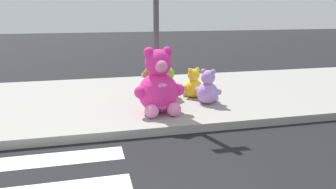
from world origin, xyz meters
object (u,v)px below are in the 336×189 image
(plush_lime, at_px, (167,85))
(plush_yellow, at_px, (193,85))
(plush_pink_large, at_px, (159,87))
(plush_brown, at_px, (147,83))
(plush_lavender, at_px, (208,90))
(sign_pole, at_px, (156,20))

(plush_lime, relative_size, plush_yellow, 1.06)
(plush_pink_large, height_order, plush_brown, plush_pink_large)
(plush_lavender, bearing_deg, plush_pink_large, -160.33)
(plush_lavender, height_order, plush_yellow, plush_lavender)
(sign_pole, height_order, plush_lavender, sign_pole)
(sign_pole, relative_size, plush_pink_large, 2.58)
(plush_lime, distance_m, plush_yellow, 0.58)
(sign_pole, xyz_separation_m, plush_pink_large, (-0.08, -0.59, -1.20))
(plush_pink_large, bearing_deg, sign_pole, 82.10)
(plush_pink_large, relative_size, plush_brown, 2.17)
(plush_pink_large, relative_size, plush_lavender, 1.71)
(plush_brown, bearing_deg, plush_lime, -56.26)
(plush_lavender, xyz_separation_m, plush_yellow, (-0.14, 0.56, -0.03))
(sign_pole, bearing_deg, plush_lavender, -10.10)
(plush_brown, relative_size, plush_lime, 0.81)
(sign_pole, distance_m, plush_brown, 1.78)
(plush_yellow, bearing_deg, sign_pole, -157.40)
(plush_pink_large, bearing_deg, plush_lavender, 19.67)
(plush_brown, bearing_deg, plush_pink_large, -91.96)
(plush_pink_large, distance_m, plush_brown, 1.62)
(sign_pole, bearing_deg, plush_pink_large, -97.90)
(plush_brown, relative_size, plush_yellow, 0.86)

